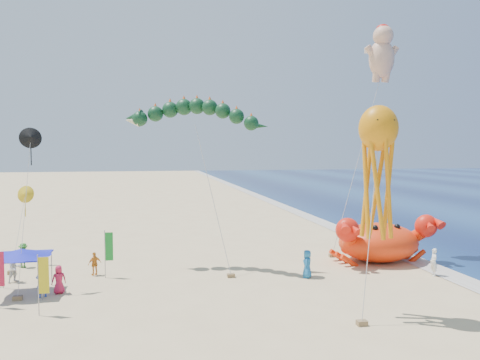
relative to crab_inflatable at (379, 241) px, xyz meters
name	(u,v)px	position (x,y,z in m)	size (l,w,h in m)	color
ground	(276,281)	(-9.16, -3.51, -1.61)	(320.00, 320.00, 0.00)	#D1B784
foam_strip	(440,271)	(2.84, -3.51, -1.60)	(320.00, 320.00, 0.00)	silver
crab_inflatable	(379,241)	(0.00, 0.00, 0.00)	(8.34, 5.46, 3.66)	red
dragon_kite	(193,118)	(-14.04, 1.21, 9.19)	(10.19, 6.14, 11.93)	#0D3219
cherub_kite	(382,52)	(1.45, 2.85, 14.81)	(5.65, 1.86, 18.63)	#E2A98A
octopus_kite	(378,162)	(-5.89, -10.64, 6.34)	(2.56, 2.26, 10.79)	orange
canopy_blue	(21,253)	(-24.72, -3.11, 0.83)	(3.38, 3.38, 2.71)	gray
feather_flags	(29,262)	(-24.12, -3.77, 0.40)	(9.20, 6.79, 3.20)	gray
beachgoers	(99,273)	(-20.36, -2.61, -0.71)	(28.78, 12.86, 1.87)	#1D6AA9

